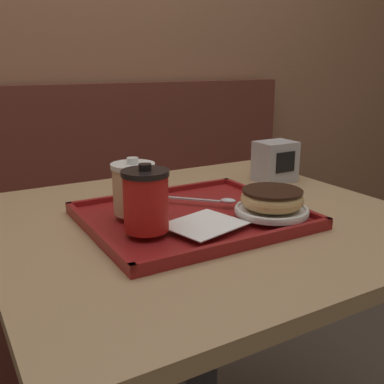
{
  "coord_description": "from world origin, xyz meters",
  "views": [
    {
      "loc": [
        -0.49,
        -0.8,
        1.08
      ],
      "look_at": [
        -0.04,
        -0.02,
        0.82
      ],
      "focal_mm": 42.0,
      "sensor_mm": 36.0,
      "label": 1
    }
  ],
  "objects_px": {
    "spoon": "(216,200)",
    "napkin_dispenser": "(275,161)",
    "coffee_cup_rear": "(134,188)",
    "coffee_cup_front": "(146,200)",
    "donut_chocolate_glazed": "(272,198)"
  },
  "relations": [
    {
      "from": "coffee_cup_rear",
      "to": "napkin_dispenser",
      "type": "relative_size",
      "value": 1.04
    },
    {
      "from": "spoon",
      "to": "coffee_cup_front",
      "type": "bearing_deg",
      "value": -113.74
    },
    {
      "from": "coffee_cup_rear",
      "to": "spoon",
      "type": "xyz_separation_m",
      "value": [
        0.19,
        -0.02,
        -0.05
      ]
    },
    {
      "from": "coffee_cup_front",
      "to": "napkin_dispenser",
      "type": "xyz_separation_m",
      "value": [
        0.51,
        0.23,
        -0.03
      ]
    },
    {
      "from": "coffee_cup_front",
      "to": "spoon",
      "type": "distance_m",
      "value": 0.23
    },
    {
      "from": "donut_chocolate_glazed",
      "to": "napkin_dispenser",
      "type": "distance_m",
      "value": 0.36
    },
    {
      "from": "coffee_cup_rear",
      "to": "napkin_dispenser",
      "type": "height_order",
      "value": "coffee_cup_rear"
    },
    {
      "from": "coffee_cup_rear",
      "to": "napkin_dispenser",
      "type": "distance_m",
      "value": 0.5
    },
    {
      "from": "spoon",
      "to": "napkin_dispenser",
      "type": "distance_m",
      "value": 0.34
    },
    {
      "from": "spoon",
      "to": "napkin_dispenser",
      "type": "bearing_deg",
      "value": 72.36
    },
    {
      "from": "coffee_cup_rear",
      "to": "donut_chocolate_glazed",
      "type": "bearing_deg",
      "value": -30.57
    },
    {
      "from": "coffee_cup_front",
      "to": "spoon",
      "type": "relative_size",
      "value": 0.98
    },
    {
      "from": "spoon",
      "to": "napkin_dispenser",
      "type": "relative_size",
      "value": 1.14
    },
    {
      "from": "coffee_cup_front",
      "to": "napkin_dispenser",
      "type": "distance_m",
      "value": 0.56
    },
    {
      "from": "coffee_cup_rear",
      "to": "napkin_dispenser",
      "type": "bearing_deg",
      "value": 14.78
    }
  ]
}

